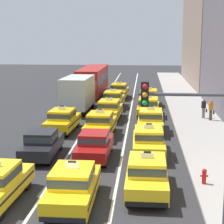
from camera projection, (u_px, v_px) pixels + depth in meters
ground_plane at (67, 222)px, 14.92m from camera, size 160.00×160.00×0.00m
lane_stripe_left_center at (93, 116)px, 34.61m from camera, size 0.14×80.00×0.01m
lane_stripe_center_right at (130, 116)px, 34.35m from camera, size 0.14×80.00×0.01m
sidewalk_curb at (203, 130)px, 29.00m from camera, size 4.00×90.00×0.15m
sedan_left_second at (42, 143)px, 22.66m from camera, size 1.82×4.32×1.58m
taxi_left_third at (62, 120)px, 28.74m from camera, size 2.05×4.65×1.96m
box_truck_left_fourth at (79, 92)px, 36.33m from camera, size 2.51×7.04×3.27m
bus_left_fifth at (93, 79)px, 46.74m from camera, size 2.62×11.22×3.22m
taxi_center_nearest at (73, 185)px, 16.21m from camera, size 1.82×4.56×1.96m
sedan_center_second at (95, 145)px, 22.37m from camera, size 1.85×4.34×1.58m
taxi_center_third at (100, 124)px, 27.52m from camera, size 2.02×4.64×1.96m
taxi_center_fourth at (109, 109)px, 32.83m from camera, size 2.02×4.64×1.96m
taxi_center_fifth at (113, 99)px, 38.15m from camera, size 2.03×4.64×1.96m
taxi_center_sixth at (119, 91)px, 44.02m from camera, size 2.06×4.65×1.96m
taxi_right_nearest at (147, 174)px, 17.51m from camera, size 1.86×4.57×1.96m
taxi_right_second at (149, 141)px, 23.01m from camera, size 1.88×4.58×1.96m
taxi_right_third at (151, 120)px, 28.67m from camera, size 1.94×4.61×1.96m
taxi_right_fourth at (148, 107)px, 34.04m from camera, size 2.00×4.63×1.96m
taxi_right_fifth at (149, 97)px, 39.32m from camera, size 1.86×4.58×1.96m
pedestrian_by_storefront at (204, 108)px, 32.77m from camera, size 0.47×0.24×1.62m
pedestrian_trailing at (211, 110)px, 31.94m from camera, size 0.47×0.24×1.67m
fire_hydrant at (204, 176)px, 18.28m from camera, size 0.36×0.22×0.73m
traffic_light_pole at (197, 139)px, 12.08m from camera, size 2.87×0.33×5.58m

